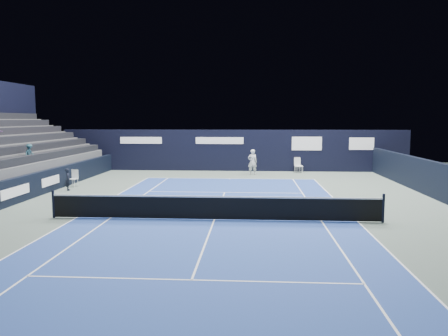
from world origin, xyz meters
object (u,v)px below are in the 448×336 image
object	(u,v)px
folding_chair_back_a	(297,162)
folding_chair_back_b	(298,165)
line_judge_chair	(74,177)
tennis_player	(252,162)
tennis_net	(214,207)

from	to	relation	value
folding_chair_back_a	folding_chair_back_b	xyz separation A→B (m)	(0.03, -0.45, -0.13)
folding_chair_back_b	line_judge_chair	xyz separation A→B (m)	(-13.72, -7.48, -0.03)
folding_chair_back_a	line_judge_chair	xyz separation A→B (m)	(-13.69, -7.93, -0.16)
folding_chair_back_b	tennis_player	bearing A→B (deg)	177.54
folding_chair_back_a	folding_chair_back_b	bearing A→B (deg)	-104.69
folding_chair_back_a	tennis_net	world-z (taller)	tennis_net
folding_chair_back_a	tennis_net	bearing A→B (deg)	-125.20
folding_chair_back_b	tennis_player	xyz separation A→B (m)	(-3.36, -1.35, 0.31)
folding_chair_back_b	tennis_net	size ratio (longest dim) A/B	0.08
folding_chair_back_a	tennis_net	distance (m)	16.61
folding_chair_back_b	line_judge_chair	size ratio (longest dim) A/B	1.06
line_judge_chair	folding_chair_back_a	bearing A→B (deg)	42.39
folding_chair_back_a	tennis_net	size ratio (longest dim) A/B	0.08
folding_chair_back_a	folding_chair_back_b	size ratio (longest dim) A/B	1.05
tennis_net	tennis_player	size ratio (longest dim) A/B	7.19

